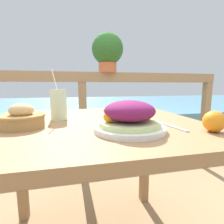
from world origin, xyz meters
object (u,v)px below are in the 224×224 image
at_px(salad_plate, 129,118).
at_px(drink_glass, 59,105).
at_px(potted_plant, 108,51).
at_px(bread_basket, 22,118).

height_order(salad_plate, drink_glass, drink_glass).
distance_m(salad_plate, potted_plant, 1.13).
relative_size(salad_plate, potted_plant, 0.77).
bearing_deg(potted_plant, bread_basket, -121.77).
distance_m(drink_glass, potted_plant, 0.94).
bearing_deg(bread_basket, potted_plant, 58.23).
bearing_deg(bread_basket, drink_glass, 45.64).
height_order(bread_basket, potted_plant, potted_plant).
xyz_separation_m(salad_plate, drink_glass, (-0.28, 0.30, 0.03)).
bearing_deg(drink_glass, potted_plant, 61.15).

